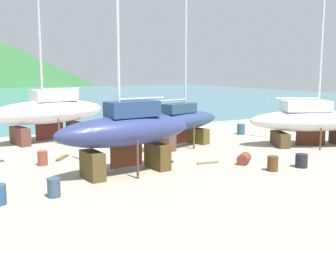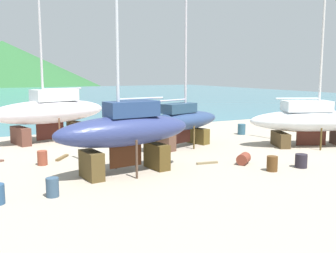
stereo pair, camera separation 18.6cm
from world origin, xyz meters
name	(u,v)px [view 1 (the left image)]	position (x,y,z in m)	size (l,w,h in m)	color
ground_plane	(187,154)	(0.00, -3.32, 0.00)	(50.24, 50.24, 0.00)	tan
sea_water	(29,97)	(0.00, 60.95, 0.00)	(139.48, 103.42, 0.01)	teal
headland_hill	(1,83)	(5.21, 176.20, 0.00)	(166.02, 166.02, 39.31)	#2B6031
sailboat_mid_port	(311,120)	(9.10, -5.13, 1.84)	(9.25, 6.26, 12.45)	#462E24
sailboat_large_starboard	(127,131)	(-5.28, -6.03, 2.20)	(7.71, 2.86, 11.32)	brown
sailboat_far_slipway	(49,111)	(-6.82, 5.54, 2.27)	(9.46, 4.90, 14.20)	brown
sailboat_small_center	(181,121)	(0.83, -1.12, 1.81)	(7.34, 4.05, 10.73)	brown
barrel_tipped_left	(43,158)	(-8.81, -2.13, 0.41)	(0.55, 0.55, 0.82)	brown
barrel_tipped_right	(244,159)	(1.39, -7.27, 0.31)	(0.63, 0.63, 0.93)	brown
barrel_tipped_center	(241,129)	(7.98, 1.21, 0.44)	(0.65, 0.65, 0.89)	#2D566B
barrel_tar_black	(54,188)	(-9.46, -8.14, 0.41)	(0.54, 0.54, 0.82)	#344D65
barrel_by_slipway	(273,164)	(1.72, -9.23, 0.40)	(0.57, 0.57, 0.81)	#543519
barrel_rust_near	(301,161)	(3.67, -9.39, 0.38)	(0.66, 0.66, 0.75)	#242029
timber_long_aft	(298,131)	(13.31, -0.07, 0.05)	(3.00, 0.18, 0.10)	brown
timber_short_cross	(269,126)	(13.40, 3.68, 0.09)	(2.62, 0.18, 0.18)	brown
timber_short_skew	(208,163)	(-0.40, -6.24, 0.05)	(1.27, 0.18, 0.11)	olive
timber_plank_far	(62,158)	(-7.46, -1.01, 0.07)	(1.50, 0.21, 0.13)	brown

